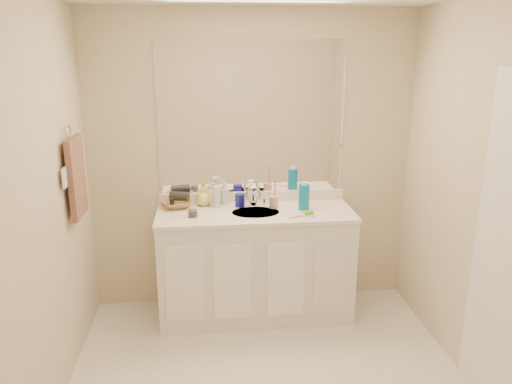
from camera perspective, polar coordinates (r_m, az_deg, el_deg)
name	(u,v)px	position (r m, az deg, el deg)	size (l,w,h in m)	color
wall_back	(252,163)	(4.03, -0.47, 3.34)	(2.60, 0.02, 2.40)	beige
wall_front	(330,352)	(1.64, 8.45, -17.63)	(2.60, 0.02, 2.40)	beige
wall_left	(33,223)	(2.92, -24.18, -3.30)	(0.02, 2.60, 2.40)	beige
wall_right	(494,208)	(3.23, 25.53, -1.66)	(0.02, 2.60, 2.40)	beige
vanity_cabinet	(255,265)	(4.03, -0.07, -8.36)	(1.50, 0.55, 0.85)	white
countertop	(255,213)	(3.86, -0.07, -2.42)	(1.52, 0.57, 0.03)	white
backsplash	(252,197)	(4.09, -0.44, -0.52)	(1.52, 0.03, 0.08)	white
sink_basin	(256,214)	(3.84, -0.05, -2.48)	(0.37, 0.37, 0.02)	beige
faucet	(253,198)	(3.99, -0.30, -0.73)	(0.02, 0.02, 0.11)	silver
mirror	(252,118)	(3.96, -0.47, 8.40)	(1.48, 0.01, 1.20)	white
blue_mug	(240,200)	(3.96, -1.85, -0.94)	(0.08, 0.08, 0.10)	navy
tan_cup	(274,202)	(3.93, 2.02, -1.15)	(0.07, 0.07, 0.10)	#C7A58C
toothbrush	(275,190)	(3.90, 2.18, 0.28)	(0.01, 0.01, 0.19)	#E83D75
mouthwash_bottle	(304,197)	(3.89, 5.51, -0.58)	(0.08, 0.08, 0.20)	#0D77A4
soap_dish	(308,215)	(3.78, 6.02, -2.60)	(0.10, 0.08, 0.01)	silver
green_soap	(309,212)	(3.78, 6.03, -2.34)	(0.07, 0.05, 0.02)	#6CB92D
orange_comb	(296,217)	(3.73, 4.57, -2.88)	(0.11, 0.02, 0.00)	orange
dark_jar	(193,213)	(3.76, -7.24, -2.45)	(0.07, 0.07, 0.05)	#39383F
extra_white_bottle	(217,197)	(3.93, -4.46, -0.58)	(0.05, 0.05, 0.17)	silver
soap_bottle_white	(225,193)	(4.03, -3.60, -0.14)	(0.07, 0.07, 0.17)	silver
soap_bottle_cream	(213,194)	(4.00, -4.89, -0.20)	(0.08, 0.09, 0.19)	#F1E3C4
soap_bottle_yellow	(203,196)	(4.00, -6.03, -0.51)	(0.12, 0.12, 0.15)	#E6E259
wicker_basket	(177,204)	(4.00, -9.00, -1.32)	(0.24, 0.24, 0.06)	olive
hair_dryer	(179,196)	(3.98, -8.75, -0.47)	(0.07, 0.07, 0.15)	black
towel_ring	(69,134)	(3.55, -20.62, 6.25)	(0.11, 0.11, 0.01)	silver
hand_towel	(76,177)	(3.61, -19.83, 1.58)	(0.04, 0.32, 0.55)	brown
switch_plate	(65,178)	(3.41, -21.04, 1.52)	(0.01, 0.09, 0.13)	white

